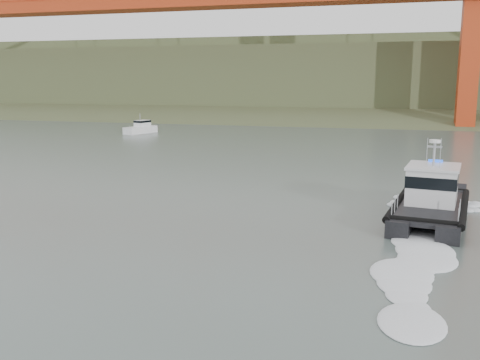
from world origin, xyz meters
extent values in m
plane|color=#45524D|center=(0.00, 0.00, 0.00)|extent=(400.00, 400.00, 0.00)
cube|color=#404E2D|center=(0.00, 92.00, 0.00)|extent=(500.00, 44.72, 16.25)
cube|color=#404E2D|center=(0.00, 120.00, 6.00)|extent=(500.00, 70.00, 18.00)
cube|color=#404E2D|center=(0.00, 145.00, 11.00)|extent=(500.00, 60.00, 16.00)
cube|color=black|center=(7.75, 11.71, 0.38)|extent=(2.56, 10.06, 1.09)
cube|color=black|center=(10.18, 11.37, 0.38)|extent=(2.56, 10.06, 1.09)
cube|color=black|center=(8.90, 11.09, 0.82)|extent=(4.80, 9.05, 0.23)
cube|color=silver|center=(9.03, 11.99, 1.97)|extent=(3.15, 3.62, 2.09)
cube|color=black|center=(9.03, 11.99, 2.35)|extent=(3.22, 3.68, 0.68)
cube|color=silver|center=(9.03, 11.99, 3.09)|extent=(3.36, 3.82, 0.15)
cylinder|color=#919399|center=(8.99, 11.72, 3.83)|extent=(0.15, 0.15, 1.64)
cylinder|color=white|center=(8.99, 11.72, 4.61)|extent=(0.64, 0.64, 0.16)
cube|color=white|center=(-30.54, 53.57, 0.47)|extent=(3.52, 5.94, 1.13)
cube|color=white|center=(-30.40, 54.01, 1.41)|extent=(2.12, 2.61, 1.13)
cube|color=black|center=(-30.40, 54.01, 1.78)|extent=(2.18, 2.66, 0.33)
cylinder|color=#919399|center=(-30.54, 53.57, 2.44)|extent=(0.08, 0.08, 1.13)
camera|label=1|loc=(6.61, -20.79, 8.10)|focal=40.00mm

